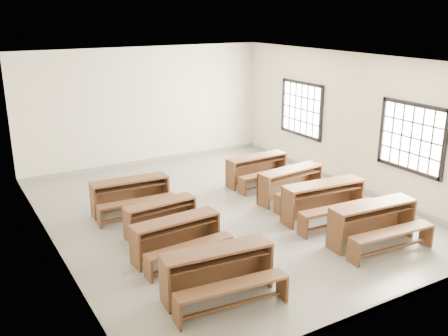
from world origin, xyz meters
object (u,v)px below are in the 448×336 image
desk_set_4 (374,221)px  desk_set_5 (325,199)px  desk_set_2 (161,215)px  desk_set_3 (131,194)px  desk_set_0 (219,269)px  desk_set_6 (292,182)px  desk_set_7 (258,168)px  desk_set_1 (177,235)px

desk_set_4 → desk_set_5: desk_set_5 is taller
desk_set_4 → desk_set_2: bearing=147.8°
desk_set_2 → desk_set_4: bearing=-41.3°
desk_set_3 → desk_set_0: bearing=-86.6°
desk_set_6 → desk_set_4: bearing=-97.3°
desk_set_2 → desk_set_6: 3.25m
desk_set_6 → desk_set_7: 1.31m
desk_set_0 → desk_set_2: desk_set_0 is taller
desk_set_5 → desk_set_0: bearing=-152.5°
desk_set_5 → desk_set_3: bearing=148.6°
desk_set_0 → desk_set_5: bearing=28.5°
desk_set_0 → desk_set_1: bearing=95.8°
desk_set_1 → desk_set_6: (3.40, 1.19, 0.01)m
desk_set_6 → desk_set_7: size_ratio=1.06×
desk_set_3 → desk_set_4: desk_set_4 is taller
desk_set_0 → desk_set_2: (0.15, 2.48, -0.08)m
desk_set_5 → desk_set_6: bearing=89.1°
desk_set_5 → desk_set_7: desk_set_5 is taller
desk_set_6 → desk_set_3: bearing=155.6°
desk_set_3 → desk_set_7: desk_set_3 is taller
desk_set_4 → desk_set_6: 2.52m
desk_set_0 → desk_set_1: 1.43m
desk_set_1 → desk_set_6: size_ratio=0.95×
desk_set_4 → desk_set_6: desk_set_4 is taller
desk_set_1 → desk_set_2: 1.06m
desk_set_0 → desk_set_6: bearing=43.2°
desk_set_7 → desk_set_6: bearing=-90.7°
desk_set_2 → desk_set_7: desk_set_7 is taller
desk_set_1 → desk_set_4: desk_set_4 is taller
desk_set_4 → desk_set_6: size_ratio=1.05×
desk_set_0 → desk_set_7: 5.17m
desk_set_2 → desk_set_4: desk_set_4 is taller
desk_set_1 → desk_set_4: 3.59m
desk_set_0 → desk_set_2: 2.48m
desk_set_0 → desk_set_3: 3.76m
desk_set_5 → desk_set_7: bearing=92.9°
desk_set_5 → desk_set_4: bearing=-83.2°
desk_set_5 → desk_set_2: bearing=165.4°
desk_set_2 → desk_set_7: 3.52m
desk_set_4 → desk_set_5: size_ratio=0.98×
desk_set_4 → desk_set_1: bearing=162.8°
desk_set_7 → desk_set_3: bearing=-179.6°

